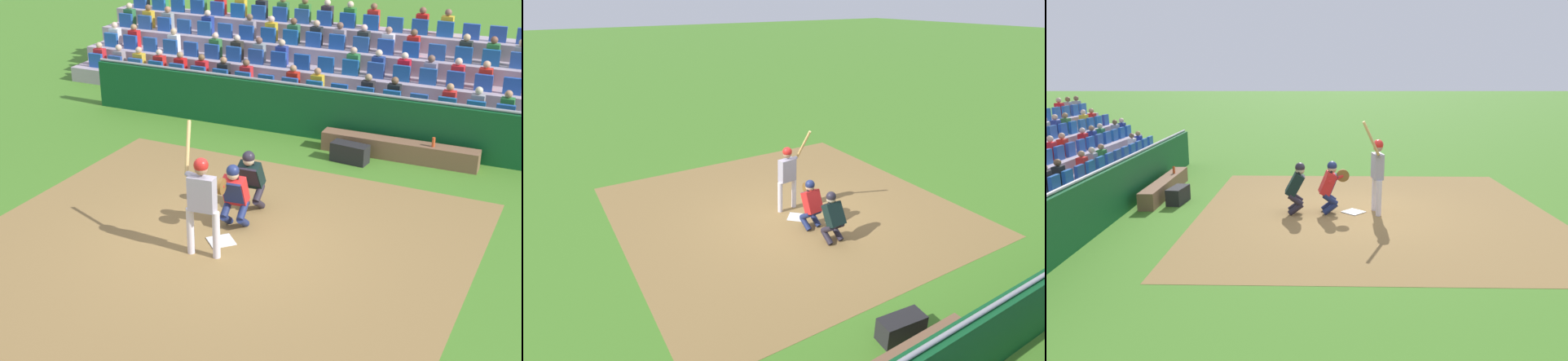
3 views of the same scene
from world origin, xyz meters
The scene contains 11 objects.
ground_plane centered at (0.00, 0.00, 0.00)m, with size 160.00×160.00×0.00m, color #437824.
infield_dirt_patch centered at (0.00, 0.50, 0.00)m, with size 8.58×8.46×0.01m, color olive.
home_plate_marker centered at (0.00, 0.00, 0.02)m, with size 0.44×0.44×0.02m, color white.
batter_at_plate centered at (0.07, 0.54, 1.13)m, with size 0.77×0.57×2.28m.
catcher_crouching centered at (0.03, -0.58, 0.72)m, with size 0.49×0.74×1.30m.
home_plate_umpire centered at (0.07, -1.39, 0.69)m, with size 0.47×0.49×1.27m.
dugout_wall centered at (0.00, -5.67, 0.62)m, with size 12.96×0.24×1.30m.
dugout_bench centered at (-1.86, -5.12, 0.22)m, with size 3.55×0.40×0.44m, color brown.
water_bottle_on_bench centered at (-2.63, -5.06, 0.54)m, with size 0.07×0.07×0.21m, color #D24A23.
equipment_duffel_bag centered at (-0.91, -4.51, 0.21)m, with size 0.83×0.36×0.43m, color black.
bleacher_stand centered at (0.02, -9.24, 0.70)m, with size 17.37×3.43×2.45m.
Camera 1 is at (-5.47, 10.39, 6.40)m, focal length 51.52 mm.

